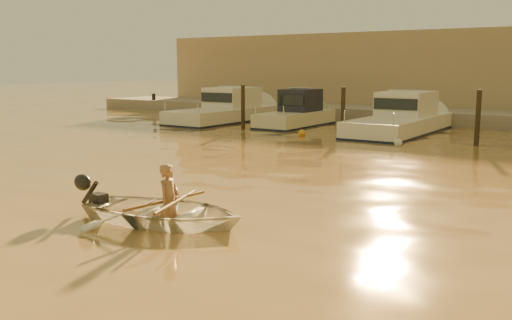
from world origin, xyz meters
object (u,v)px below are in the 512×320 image
Objects in this scene: moored_boat_0 at (224,110)px; moored_boat_1 at (295,113)px; moored_boat_2 at (400,119)px; dinghy at (165,212)px; person at (169,202)px.

moored_boat_1 is at bearing 0.00° from moored_boat_0.
moored_boat_0 is at bearing 180.00° from moored_boat_2.
dinghy is 0.38× the size of moored_boat_2.
dinghy is 17.46m from moored_boat_1.
moored_boat_2 is (9.38, 0.00, 0.00)m from moored_boat_0.
moored_boat_0 and moored_boat_1 have the same top height.
moored_boat_0 reaches higher than person.
moored_boat_1 reaches higher than dinghy.
person is at bearing -84.86° from moored_boat_2.
person is 16.24m from moored_boat_2.
dinghy is 0.55× the size of moored_boat_1.
moored_boat_1 is 0.70× the size of moored_boat_2.
moored_boat_1 is 5.16m from moored_boat_2.
moored_boat_2 reaches higher than person.
moored_boat_2 is at bearing 0.00° from moored_boat_1.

